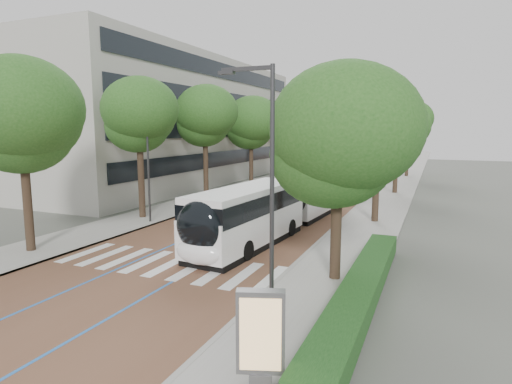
# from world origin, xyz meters

# --- Properties ---
(ground) EXTENTS (160.00, 160.00, 0.00)m
(ground) POSITION_xyz_m (0.00, 0.00, 0.00)
(ground) COLOR #51544C
(ground) RESTS_ON ground
(road) EXTENTS (11.00, 140.00, 0.02)m
(road) POSITION_xyz_m (0.00, 40.00, 0.01)
(road) COLOR brown
(road) RESTS_ON ground
(sidewalk_left) EXTENTS (4.00, 140.00, 0.12)m
(sidewalk_left) POSITION_xyz_m (-7.50, 40.00, 0.06)
(sidewalk_left) COLOR gray
(sidewalk_left) RESTS_ON ground
(sidewalk_right) EXTENTS (4.00, 140.00, 0.12)m
(sidewalk_right) POSITION_xyz_m (7.50, 40.00, 0.06)
(sidewalk_right) COLOR gray
(sidewalk_right) RESTS_ON ground
(kerb_left) EXTENTS (0.20, 140.00, 0.14)m
(kerb_left) POSITION_xyz_m (-5.60, 40.00, 0.06)
(kerb_left) COLOR gray
(kerb_left) RESTS_ON ground
(kerb_right) EXTENTS (0.20, 140.00, 0.14)m
(kerb_right) POSITION_xyz_m (5.60, 40.00, 0.06)
(kerb_right) COLOR gray
(kerb_right) RESTS_ON ground
(zebra_crossing) EXTENTS (10.55, 3.60, 0.01)m
(zebra_crossing) POSITION_xyz_m (0.20, 1.00, 0.03)
(zebra_crossing) COLOR silver
(zebra_crossing) RESTS_ON ground
(lane_line_left) EXTENTS (0.12, 126.00, 0.01)m
(lane_line_left) POSITION_xyz_m (-1.60, 40.00, 0.02)
(lane_line_left) COLOR #2464B6
(lane_line_left) RESTS_ON road
(lane_line_right) EXTENTS (0.12, 126.00, 0.01)m
(lane_line_right) POSITION_xyz_m (1.60, 40.00, 0.02)
(lane_line_right) COLOR #2464B6
(lane_line_right) RESTS_ON road
(office_building) EXTENTS (18.11, 40.00, 14.00)m
(office_building) POSITION_xyz_m (-19.47, 28.00, 7.00)
(office_building) COLOR #ACAAA0
(office_building) RESTS_ON ground
(hedge) EXTENTS (1.20, 14.00, 0.80)m
(hedge) POSITION_xyz_m (9.10, 0.00, 0.52)
(hedge) COLOR #153E15
(hedge) RESTS_ON sidewalk_right
(streetlight_near) EXTENTS (1.82, 0.20, 8.00)m
(streetlight_near) POSITION_xyz_m (6.62, -3.00, 4.82)
(streetlight_near) COLOR #333336
(streetlight_near) RESTS_ON sidewalk_right
(streetlight_far) EXTENTS (1.82, 0.20, 8.00)m
(streetlight_far) POSITION_xyz_m (6.62, 22.00, 4.82)
(streetlight_far) COLOR #333336
(streetlight_far) RESTS_ON sidewalk_right
(lamp_post_left) EXTENTS (0.14, 0.14, 8.00)m
(lamp_post_left) POSITION_xyz_m (-6.10, 8.00, 4.12)
(lamp_post_left) COLOR #333336
(lamp_post_left) RESTS_ON sidewalk_left
(trees_left) EXTENTS (6.29, 60.53, 9.73)m
(trees_left) POSITION_xyz_m (-7.50, 25.14, 6.82)
(trees_left) COLOR black
(trees_left) RESTS_ON ground
(trees_right) EXTENTS (6.00, 47.69, 9.22)m
(trees_right) POSITION_xyz_m (7.70, 20.67, 6.12)
(trees_right) COLOR black
(trees_right) RESTS_ON ground
(lead_bus) EXTENTS (3.92, 18.53, 3.20)m
(lead_bus) POSITION_xyz_m (2.55, 9.22, 1.63)
(lead_bus) COLOR black
(lead_bus) RESTS_ON ground
(bus_queued_0) EXTENTS (3.08, 12.50, 3.20)m
(bus_queued_0) POSITION_xyz_m (1.77, 24.80, 1.62)
(bus_queued_0) COLOR white
(bus_queued_0) RESTS_ON ground
(bus_queued_1) EXTENTS (2.70, 12.43, 3.20)m
(bus_queued_1) POSITION_xyz_m (2.00, 37.82, 1.62)
(bus_queued_1) COLOR white
(bus_queued_1) RESTS_ON ground
(ad_panel) EXTENTS (1.19, 0.68, 2.40)m
(ad_panel) POSITION_xyz_m (7.74, -6.16, 1.38)
(ad_panel) COLOR #59595B
(ad_panel) RESTS_ON sidewalk_right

